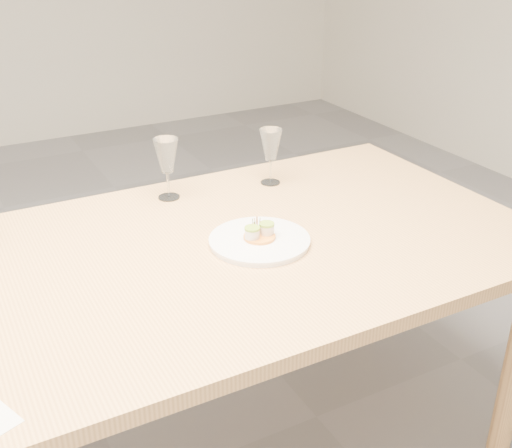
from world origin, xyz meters
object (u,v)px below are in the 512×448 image
dining_table (106,298)px  wine_glass_2 (166,157)px  wine_glass_3 (271,146)px  dinner_plate (260,240)px

dining_table → wine_glass_2: size_ratio=12.39×
dining_table → wine_glass_3: wine_glass_3 is taller
dinner_plate → wine_glass_3: 0.45m
wine_glass_2 → wine_glass_3: 0.34m
dinner_plate → wine_glass_2: (-0.10, 0.41, 0.12)m
dining_table → wine_glass_2: bearing=49.3°
dining_table → dinner_plate: (0.42, -0.04, 0.08)m
dining_table → dinner_plate: size_ratio=8.73×
wine_glass_3 → dining_table: bearing=-153.7°
dinner_plate → wine_glass_3: bearing=56.8°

